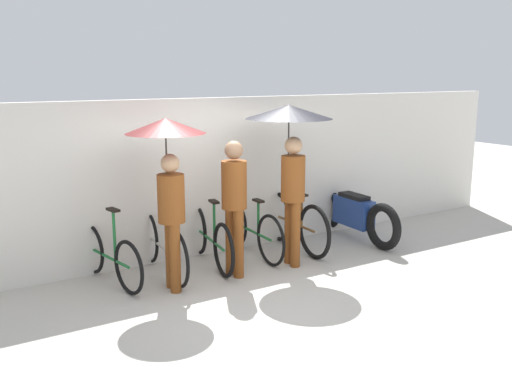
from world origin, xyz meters
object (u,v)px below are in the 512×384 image
(parked_bicycle_3, at_px, (252,230))
(parked_bicycle_2, at_px, (210,238))
(pedestrian_leading, at_px, (168,158))
(motorcycle, at_px, (353,214))
(parked_bicycle_0, at_px, (109,255))
(pedestrian_center, at_px, (234,198))
(pedestrian_trailing, at_px, (290,136))
(parked_bicycle_4, at_px, (295,223))
(parked_bicycle_1, at_px, (162,246))

(parked_bicycle_3, bearing_deg, parked_bicycle_2, 95.92)
(pedestrian_leading, bearing_deg, motorcycle, 14.41)
(parked_bicycle_0, relative_size, pedestrian_center, 0.93)
(pedestrian_leading, height_order, pedestrian_center, pedestrian_leading)
(parked_bicycle_0, distance_m, pedestrian_trailing, 2.77)
(parked_bicycle_2, distance_m, motorcycle, 2.49)
(pedestrian_leading, bearing_deg, parked_bicycle_0, 144.93)
(parked_bicycle_4, bearing_deg, parked_bicycle_2, 91.73)
(parked_bicycle_1, relative_size, parked_bicycle_3, 1.03)
(parked_bicycle_0, xyz_separation_m, pedestrian_leading, (0.60, -0.54, 1.23))
(parked_bicycle_1, height_order, motorcycle, parked_bicycle_1)
(parked_bicycle_2, bearing_deg, pedestrian_trailing, -109.84)
(pedestrian_leading, xyz_separation_m, pedestrian_trailing, (1.74, 0.00, 0.16))
(parked_bicycle_4, distance_m, pedestrian_center, 1.54)
(parked_bicycle_1, xyz_separation_m, pedestrian_trailing, (1.64, -0.50, 1.37))
(parked_bicycle_1, distance_m, parked_bicycle_3, 1.38)
(pedestrian_center, bearing_deg, parked_bicycle_3, 38.15)
(parked_bicycle_4, relative_size, pedestrian_center, 1.03)
(parked_bicycle_0, height_order, parked_bicycle_2, parked_bicycle_0)
(parked_bicycle_2, height_order, motorcycle, parked_bicycle_2)
(parked_bicycle_1, distance_m, pedestrian_trailing, 2.20)
(parked_bicycle_2, xyz_separation_m, parked_bicycle_4, (1.38, -0.04, 0.03))
(parked_bicycle_2, xyz_separation_m, pedestrian_center, (0.07, -0.56, 0.65))
(pedestrian_center, bearing_deg, motorcycle, 5.39)
(parked_bicycle_1, xyz_separation_m, parked_bicycle_2, (0.69, 0.00, -0.00))
(parked_bicycle_2, xyz_separation_m, pedestrian_trailing, (0.95, -0.51, 1.37))
(parked_bicycle_3, relative_size, parked_bicycle_4, 0.98)
(pedestrian_trailing, bearing_deg, parked_bicycle_0, 174.68)
(parked_bicycle_0, relative_size, parked_bicycle_2, 0.92)
(pedestrian_trailing, bearing_deg, parked_bicycle_2, 159.49)
(parked_bicycle_4, xyz_separation_m, motorcycle, (1.10, -0.03, -0.01))
(pedestrian_center, distance_m, motorcycle, 2.54)
(parked_bicycle_4, bearing_deg, motorcycle, -88.43)
(parked_bicycle_1, bearing_deg, parked_bicycle_2, -87.01)
(parked_bicycle_3, xyz_separation_m, motorcycle, (1.79, -0.12, 0.02))
(parked_bicycle_0, relative_size, parked_bicycle_4, 0.91)
(parked_bicycle_4, distance_m, motorcycle, 1.10)
(parked_bicycle_2, relative_size, motorcycle, 0.85)
(parked_bicycle_3, xyz_separation_m, pedestrian_leading, (-1.48, -0.55, 1.21))
(parked_bicycle_2, height_order, pedestrian_center, pedestrian_center)
(parked_bicycle_3, height_order, pedestrian_leading, pedestrian_leading)
(parked_bicycle_0, height_order, parked_bicycle_1, parked_bicycle_0)
(parked_bicycle_0, relative_size, parked_bicycle_1, 0.90)
(parked_bicycle_1, xyz_separation_m, pedestrian_center, (0.76, -0.55, 0.65))
(parked_bicycle_0, bearing_deg, parked_bicycle_2, -100.77)
(parked_bicycle_2, relative_size, pedestrian_leading, 0.86)
(parked_bicycle_0, height_order, motorcycle, parked_bicycle_0)
(parked_bicycle_2, distance_m, parked_bicycle_4, 1.38)
(parked_bicycle_3, xyz_separation_m, pedestrian_trailing, (0.26, -0.55, 1.37))
(parked_bicycle_0, relative_size, pedestrian_leading, 0.79)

